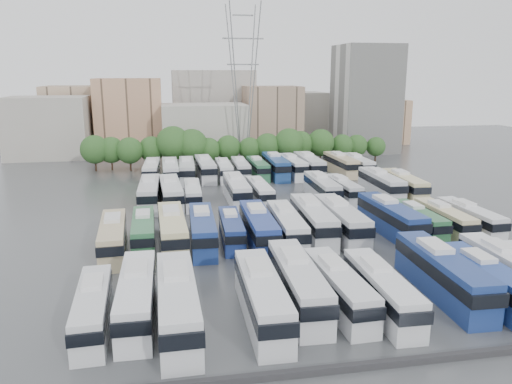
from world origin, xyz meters
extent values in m
plane|color=#424447|center=(0.00, 0.00, 0.00)|extent=(220.00, 220.00, 0.00)
cube|color=#2D2D30|center=(0.00, -33.00, 0.25)|extent=(56.00, 0.50, 0.50)
cylinder|color=black|center=(-29.40, 42.02, 1.19)|extent=(0.36, 0.36, 2.38)
sphere|color=#234C1E|center=(-29.40, 42.02, 4.42)|extent=(5.71, 5.71, 5.71)
cylinder|color=black|center=(-26.29, 42.75, 1.11)|extent=(0.36, 0.36, 2.22)
sphere|color=#234C1E|center=(-26.29, 42.75, 4.12)|extent=(5.32, 5.32, 5.32)
cylinder|color=black|center=(-22.53, 41.25, 1.11)|extent=(0.36, 0.36, 2.22)
sphere|color=#234C1E|center=(-22.53, 41.25, 4.13)|extent=(5.34, 5.34, 5.34)
cylinder|color=black|center=(-18.28, 42.83, 1.09)|extent=(0.36, 0.36, 2.19)
sphere|color=#234C1E|center=(-18.28, 42.83, 4.07)|extent=(5.25, 5.25, 5.25)
cylinder|color=black|center=(-13.89, 41.82, 1.44)|extent=(0.36, 0.36, 2.89)
sphere|color=#234C1E|center=(-13.89, 41.82, 5.36)|extent=(6.93, 6.93, 6.93)
cylinder|color=black|center=(-10.07, 41.32, 1.34)|extent=(0.36, 0.36, 2.69)
sphere|color=#234C1E|center=(-10.07, 41.32, 4.99)|extent=(6.45, 6.45, 6.45)
cylinder|color=black|center=(-6.67, 41.60, 1.03)|extent=(0.36, 0.36, 2.06)
sphere|color=#234C1E|center=(-6.67, 41.60, 3.83)|extent=(4.95, 4.95, 4.95)
cylinder|color=black|center=(-2.47, 42.19, 1.09)|extent=(0.36, 0.36, 2.18)
sphere|color=#234C1E|center=(-2.47, 42.19, 4.04)|extent=(5.23, 5.23, 5.23)
cylinder|color=black|center=(2.05, 41.90, 1.00)|extent=(0.36, 0.36, 2.01)
sphere|color=#234C1E|center=(2.05, 41.90, 3.73)|extent=(4.82, 4.82, 4.82)
cylinder|color=black|center=(5.82, 41.74, 1.14)|extent=(0.36, 0.36, 2.27)
sphere|color=#234C1E|center=(5.82, 41.74, 4.22)|extent=(5.45, 5.45, 5.45)
cylinder|color=black|center=(10.34, 41.17, 1.30)|extent=(0.36, 0.36, 2.60)
sphere|color=#234C1E|center=(10.34, 41.17, 4.83)|extent=(6.25, 6.25, 6.25)
cylinder|color=black|center=(13.28, 42.82, 1.17)|extent=(0.36, 0.36, 2.34)
sphere|color=#234C1E|center=(13.28, 42.82, 4.35)|extent=(5.62, 5.62, 5.62)
cylinder|color=black|center=(17.79, 42.52, 1.23)|extent=(0.36, 0.36, 2.45)
sphere|color=#234C1E|center=(17.79, 42.52, 4.55)|extent=(5.89, 5.89, 5.89)
cylinder|color=black|center=(22.74, 42.59, 1.02)|extent=(0.36, 0.36, 2.04)
sphere|color=#234C1E|center=(22.74, 42.59, 3.80)|extent=(4.91, 4.91, 4.91)
cylinder|color=black|center=(26.17, 42.84, 1.00)|extent=(0.36, 0.36, 1.99)
sphere|color=#234C1E|center=(26.17, 42.84, 3.70)|extent=(4.78, 4.78, 4.78)
cylinder|color=black|center=(30.67, 42.75, 0.90)|extent=(0.36, 0.36, 1.80)
sphere|color=#234C1E|center=(30.67, 42.75, 3.33)|extent=(4.31, 4.31, 4.31)
cube|color=#9E998E|center=(-42.00, 62.00, 7.00)|extent=(18.00, 14.00, 14.00)
cube|color=tan|center=(-24.00, 68.00, 9.00)|extent=(16.00, 12.00, 18.00)
cube|color=#ADA89E|center=(-6.00, 60.00, 6.00)|extent=(20.00, 14.00, 12.00)
cube|color=gray|center=(12.00, 66.00, 8.00)|extent=(14.00, 12.00, 16.00)
cube|color=gray|center=(-2.00, 80.00, 10.00)|extent=(22.00, 16.00, 20.00)
cube|color=tan|center=(-38.00, 78.00, 8.00)|extent=(16.00, 14.00, 16.00)
cube|color=#A39E93|center=(20.00, 78.00, 7.00)|extent=(18.00, 14.00, 14.00)
cube|color=tan|center=(44.00, 72.00, 6.00)|extent=(14.00, 12.00, 12.00)
cube|color=gray|center=(-14.00, 74.00, 5.00)|extent=(12.00, 10.00, 10.00)
cube|color=silver|center=(34.00, 58.00, 13.00)|extent=(14.00, 14.00, 26.00)
cylinder|color=slate|center=(0.00, 48.00, 17.00)|extent=(2.90, 2.91, 33.83)
cylinder|color=slate|center=(0.00, 52.00, 17.00)|extent=(2.90, 2.91, 33.83)
cylinder|color=slate|center=(4.00, 48.00, 17.00)|extent=(2.90, 2.91, 33.83)
cylinder|color=slate|center=(4.00, 52.00, 17.00)|extent=(2.90, 2.91, 33.83)
cube|color=slate|center=(2.00, 50.00, 31.28)|extent=(4.50, 0.30, 0.30)
cube|color=slate|center=(2.00, 50.00, 26.52)|extent=(9.00, 0.30, 0.30)
cube|color=slate|center=(2.00, 50.00, 21.08)|extent=(7.00, 0.30, 0.30)
cube|color=silver|center=(-21.38, -24.04, 1.55)|extent=(2.82, 11.02, 3.10)
cube|color=black|center=(-21.37, -24.17, 2.14)|extent=(2.93, 11.19, 0.91)
cube|color=silver|center=(-21.44, -22.67, 3.30)|extent=(1.68, 2.98, 0.40)
cube|color=white|center=(-18.11, -22.93, 1.76)|extent=(2.73, 12.41, 3.51)
cube|color=black|center=(-18.11, -23.09, 2.43)|extent=(2.85, 12.60, 1.03)
cube|color=silver|center=(-18.10, -21.39, 3.74)|extent=(1.78, 3.32, 0.45)
cube|color=silver|center=(-14.94, -25.00, 1.90)|extent=(3.08, 13.43, 3.79)
cube|color=black|center=(-14.94, -25.17, 2.62)|extent=(3.21, 13.64, 1.12)
cube|color=silver|center=(-14.97, -23.33, 4.04)|extent=(1.96, 3.60, 0.49)
cube|color=silver|center=(-8.29, -24.93, 1.82)|extent=(2.95, 12.90, 3.64)
cube|color=black|center=(-8.29, -25.09, 2.52)|extent=(3.08, 13.09, 1.07)
cube|color=silver|center=(-8.26, -23.32, 3.88)|extent=(1.88, 3.46, 0.47)
cube|color=silver|center=(-4.80, -22.96, 1.84)|extent=(3.12, 13.08, 3.69)
cube|color=black|center=(-4.80, -23.12, 2.55)|extent=(3.25, 13.28, 1.08)
cube|color=silver|center=(-4.75, -21.34, 3.93)|extent=(1.94, 3.52, 0.48)
cube|color=silver|center=(-1.56, -24.01, 1.65)|extent=(2.89, 11.75, 3.31)
cube|color=black|center=(-1.56, -24.16, 2.29)|extent=(3.01, 11.93, 0.97)
cube|color=silver|center=(-1.62, -22.55, 3.52)|extent=(1.76, 3.17, 0.43)
cube|color=silver|center=(1.77, -25.15, 1.67)|extent=(2.75, 11.86, 3.35)
cube|color=black|center=(1.77, -25.30, 2.31)|extent=(2.87, 12.04, 0.98)
cube|color=silver|center=(1.80, -23.68, 3.56)|extent=(1.74, 3.18, 0.43)
cube|color=navy|center=(8.33, -23.34, 1.90)|extent=(3.26, 13.52, 3.81)
cube|color=black|center=(8.32, -23.50, 2.63)|extent=(3.41, 13.72, 1.12)
cube|color=silver|center=(8.38, -21.66, 4.05)|extent=(2.01, 3.64, 0.49)
cube|color=navy|center=(11.55, -24.99, 1.67)|extent=(2.55, 11.81, 3.34)
cube|color=black|center=(11.55, -25.13, 2.31)|extent=(2.67, 11.99, 0.98)
cube|color=silver|center=(11.56, -23.51, 3.56)|extent=(1.68, 3.15, 0.43)
cube|color=silver|center=(14.97, -23.03, 1.70)|extent=(2.72, 12.06, 3.41)
cube|color=black|center=(14.97, -23.18, 2.36)|extent=(2.84, 12.25, 1.00)
cube|color=silver|center=(14.99, -21.52, 3.63)|extent=(1.75, 3.23, 0.44)
cube|color=tan|center=(-21.44, -7.16, 1.71)|extent=(3.20, 12.20, 3.42)
cube|color=black|center=(-21.43, -7.31, 2.37)|extent=(3.33, 12.39, 1.01)
cube|color=silver|center=(-21.52, -5.65, 3.65)|extent=(1.88, 3.31, 0.44)
cube|color=#2F6F44|center=(-18.25, -5.16, 1.60)|extent=(2.66, 11.38, 3.21)
cube|color=black|center=(-18.25, -5.30, 2.22)|extent=(2.78, 11.55, 0.94)
cube|color=silver|center=(-18.28, -3.74, 3.42)|extent=(1.67, 3.06, 0.42)
cube|color=beige|center=(-15.00, -6.27, 1.84)|extent=(3.20, 13.08, 3.68)
cube|color=black|center=(-15.00, -6.43, 2.54)|extent=(3.33, 13.27, 1.08)
cube|color=silver|center=(-15.06, -4.65, 3.92)|extent=(1.96, 3.52, 0.48)
cube|color=navy|center=(-11.62, -6.38, 1.75)|extent=(2.95, 12.44, 3.51)
cube|color=black|center=(-11.62, -6.54, 2.42)|extent=(3.08, 12.63, 1.03)
cube|color=silver|center=(-11.57, -4.84, 3.73)|extent=(1.84, 3.35, 0.45)
cube|color=navy|center=(-8.23, -5.91, 1.50)|extent=(2.67, 10.66, 3.00)
cube|color=black|center=(-8.24, -6.04, 2.07)|extent=(2.78, 10.82, 0.88)
cube|color=silver|center=(-8.18, -4.59, 3.19)|extent=(1.61, 2.88, 0.39)
cube|color=navy|center=(-5.17, -6.84, 1.81)|extent=(2.91, 12.81, 3.62)
cube|color=black|center=(-5.17, -7.00, 2.50)|extent=(3.04, 13.00, 1.06)
cube|color=silver|center=(-5.14, -5.25, 3.85)|extent=(1.86, 3.43, 0.47)
cube|color=silver|center=(-1.87, -6.91, 1.76)|extent=(3.11, 12.51, 3.52)
cube|color=black|center=(-1.87, -7.07, 2.43)|extent=(3.24, 12.70, 1.03)
cube|color=silver|center=(-1.81, -5.36, 3.74)|extent=(1.88, 3.37, 0.46)
cube|color=silver|center=(1.77, -5.37, 1.88)|extent=(3.37, 13.36, 3.75)
cube|color=black|center=(1.76, -5.53, 2.59)|extent=(3.52, 13.56, 1.10)
cube|color=silver|center=(1.84, -3.71, 4.00)|extent=(2.03, 3.61, 0.49)
cube|color=silver|center=(4.97, -6.22, 1.89)|extent=(2.94, 13.39, 3.79)
cube|color=black|center=(4.97, -6.39, 2.62)|extent=(3.07, 13.59, 1.11)
cube|color=silver|center=(4.98, -4.55, 4.03)|extent=(1.92, 3.58, 0.49)
cube|color=navy|center=(11.47, -6.05, 1.86)|extent=(3.41, 13.28, 3.73)
cube|color=black|center=(11.47, -6.22, 2.58)|extent=(3.55, 13.48, 1.10)
cube|color=silver|center=(11.39, -4.41, 3.97)|extent=(2.03, 3.59, 0.48)
cube|color=#2C673B|center=(14.81, -6.63, 1.53)|extent=(2.49, 10.86, 3.07)
cube|color=black|center=(14.81, -6.77, 2.12)|extent=(2.60, 11.02, 0.90)
cube|color=silver|center=(14.78, -5.28, 3.26)|extent=(1.58, 2.91, 0.40)
cube|color=beige|center=(18.22, -6.82, 1.55)|extent=(2.48, 11.00, 3.11)
cube|color=black|center=(18.22, -6.95, 2.15)|extent=(2.59, 11.16, 0.91)
cube|color=silver|center=(18.20, -5.45, 3.31)|extent=(1.59, 2.95, 0.40)
cube|color=silver|center=(21.57, -7.04, 1.57)|extent=(2.83, 11.21, 3.15)
cube|color=black|center=(21.57, -7.18, 2.18)|extent=(2.95, 11.38, 0.93)
cube|color=silver|center=(21.51, -5.65, 3.35)|extent=(1.70, 3.03, 0.41)
cube|color=silver|center=(-18.04, 12.61, 1.81)|extent=(2.96, 12.81, 3.61)
cube|color=black|center=(-18.05, 12.45, 2.50)|extent=(3.09, 13.00, 1.06)
cube|color=silver|center=(-18.01, 14.21, 3.85)|extent=(1.87, 3.44, 0.47)
cube|color=silver|center=(-14.89, 11.78, 1.83)|extent=(3.38, 13.02, 3.65)
cube|color=black|center=(-14.88, 11.62, 2.53)|extent=(3.52, 13.22, 1.07)
cube|color=silver|center=(-14.97, 13.39, 3.89)|extent=(2.00, 3.53, 0.47)
cube|color=silver|center=(-11.68, 12.09, 1.50)|extent=(2.48, 10.66, 3.01)
cube|color=black|center=(-11.68, 11.96, 2.08)|extent=(2.59, 10.82, 0.88)
cube|color=silver|center=(-11.65, 13.42, 3.20)|extent=(1.56, 2.86, 0.39)
cube|color=silver|center=(-5.01, 12.30, 1.81)|extent=(2.77, 12.76, 3.61)
cube|color=black|center=(-5.01, 12.14, 2.50)|extent=(2.90, 12.95, 1.06)
cube|color=silver|center=(-5.01, 13.89, 3.84)|extent=(1.82, 3.41, 0.47)
cube|color=silver|center=(-1.60, 11.42, 1.55)|extent=(2.53, 11.00, 3.10)
cube|color=black|center=(-1.60, 11.28, 2.15)|extent=(2.64, 11.16, 0.91)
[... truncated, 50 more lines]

